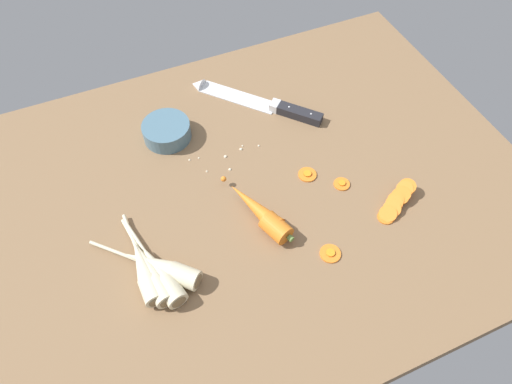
{
  "coord_description": "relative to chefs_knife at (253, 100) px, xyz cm",
  "views": [
    {
      "loc": [
        -22.49,
        -53.83,
        80.52
      ],
      "look_at": [
        0.0,
        -2.0,
        1.5
      ],
      "focal_mm": 32.52,
      "sensor_mm": 36.0,
      "label": 1
    }
  ],
  "objects": [
    {
      "name": "mince_crumbs",
      "position": [
        -12.17,
        -14.03,
        -0.32
      ],
      "size": [
        16.5,
        6.76,
        0.78
      ],
      "color": "beige",
      "rests_on": "ground_plane"
    },
    {
      "name": "parsnip_mid_left",
      "position": [
        -34.0,
        -35.52,
        1.33
      ],
      "size": [
        18.22,
        18.32,
        4.0
      ],
      "color": "beige",
      "rests_on": "ground_plane"
    },
    {
      "name": "parsnip_front",
      "position": [
        -35.97,
        -35.83,
        1.33
      ],
      "size": [
        5.93,
        21.16,
        4.0
      ],
      "color": "beige",
      "rests_on": "ground_plane"
    },
    {
      "name": "parsnip_mid_right",
      "position": [
        -36.99,
        -34.93,
        1.33
      ],
      "size": [
        4.52,
        21.19,
        4.0
      ],
      "color": "beige",
      "rests_on": "ground_plane"
    },
    {
      "name": "carrot_slice_stray_far",
      "position": [
        7.52,
        -30.93,
        -0.29
      ],
      "size": [
        3.49,
        3.49,
        0.7
      ],
      "color": "orange",
      "rests_on": "ground_plane"
    },
    {
      "name": "parsnip_back",
      "position": [
        -34.57,
        -36.6,
        1.33
      ],
      "size": [
        6.96,
        21.42,
        4.0
      ],
      "color": "beige",
      "rests_on": "ground_plane"
    },
    {
      "name": "carrot_slice_stray_mid",
      "position": [
        1.88,
        -25.66,
        -0.29
      ],
      "size": [
        4.03,
        4.03,
        0.7
      ],
      "color": "orange",
      "rests_on": "ground_plane"
    },
    {
      "name": "chefs_knife",
      "position": [
        0.0,
        0.0,
        0.0
      ],
      "size": [
        25.79,
        28.0,
        4.18
      ],
      "color": "silver",
      "rests_on": "ground_plane"
    },
    {
      "name": "whole_carrot",
      "position": [
        -11.91,
        -31.82,
        1.45
      ],
      "size": [
        9.52,
        19.98,
        4.2
      ],
      "color": "orange",
      "rests_on": "ground_plane"
    },
    {
      "name": "ground_plane",
      "position": [
        -10.7,
        -24.37,
        -2.65
      ],
      "size": [
        120.0,
        90.0,
        4.0
      ],
      "primitive_type": "cube",
      "color": "brown"
    },
    {
      "name": "prep_bowl",
      "position": [
        -22.84,
        -2.65,
        1.5
      ],
      "size": [
        11.0,
        11.0,
        4.0
      ],
      "color": "slate",
      "rests_on": "ground_plane"
    },
    {
      "name": "carrot_slice_stack",
      "position": [
        15.22,
        -40.01,
        0.67
      ],
      "size": [
        10.73,
        7.25,
        3.98
      ],
      "color": "orange",
      "rests_on": "ground_plane"
    },
    {
      "name": "carrot_slice_stray_near",
      "position": [
        -2.92,
        -44.8,
        -0.29
      ],
      "size": [
        4.14,
        4.14,
        0.7
      ],
      "color": "orange",
      "rests_on": "ground_plane"
    }
  ]
}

